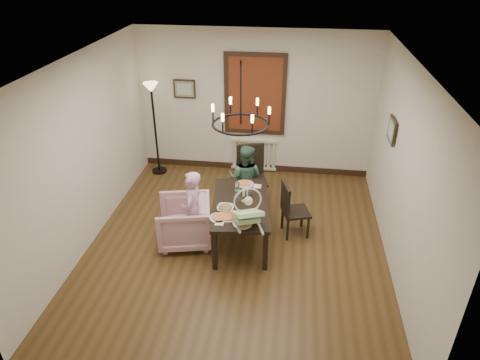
% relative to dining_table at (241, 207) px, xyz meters
% --- Properties ---
extents(room_shell, '(4.51, 5.00, 2.81)m').
position_rel_dining_table_xyz_m(room_shell, '(-0.04, 0.26, 0.79)').
color(room_shell, brown).
rests_on(room_shell, ground).
extents(dining_table, '(1.00, 1.56, 0.69)m').
position_rel_dining_table_xyz_m(dining_table, '(0.00, 0.00, 0.00)').
color(dining_table, black).
rests_on(dining_table, room_shell).
extents(chair_far, '(0.59, 0.59, 1.09)m').
position_rel_dining_table_xyz_m(chair_far, '(0.06, 1.06, -0.06)').
color(chair_far, black).
rests_on(chair_far, room_shell).
extents(chair_right, '(0.50, 0.50, 0.91)m').
position_rel_dining_table_xyz_m(chair_right, '(0.83, 0.30, -0.15)').
color(chair_right, black).
rests_on(chair_right, room_shell).
extents(armchair, '(0.95, 0.93, 0.73)m').
position_rel_dining_table_xyz_m(armchair, '(-0.85, -0.15, -0.24)').
color(armchair, '#D8A5B2').
rests_on(armchair, room_shell).
extents(elderly_woman, '(0.25, 0.39, 1.05)m').
position_rel_dining_table_xyz_m(elderly_woman, '(-0.69, -0.24, -0.08)').
color(elderly_woman, '#DA99B4').
rests_on(elderly_woman, room_shell).
extents(seated_man, '(0.56, 0.48, 1.01)m').
position_rel_dining_table_xyz_m(seated_man, '(-0.04, 0.88, -0.10)').
color(seated_man, '#395F4A').
rests_on(seated_man, room_shell).
extents(baby_bouncer, '(0.59, 0.68, 0.37)m').
position_rel_dining_table_xyz_m(baby_bouncer, '(0.16, -0.53, 0.27)').
color(baby_bouncer, '#AEDC97').
rests_on(baby_bouncer, dining_table).
extents(salad_bowl, '(0.29, 0.29, 0.07)m').
position_rel_dining_table_xyz_m(salad_bowl, '(-0.19, -0.24, 0.12)').
color(salad_bowl, white).
rests_on(salad_bowl, dining_table).
extents(pizza_platter, '(0.32, 0.32, 0.04)m').
position_rel_dining_table_xyz_m(pizza_platter, '(-0.13, -0.39, 0.10)').
color(pizza_platter, tan).
rests_on(pizza_platter, dining_table).
extents(drinking_glass, '(0.07, 0.07, 0.15)m').
position_rel_dining_table_xyz_m(drinking_glass, '(-0.06, -0.00, 0.16)').
color(drinking_glass, silver).
rests_on(drinking_glass, dining_table).
extents(window_blinds, '(1.00, 0.03, 1.40)m').
position_rel_dining_table_xyz_m(window_blinds, '(-0.04, 2.36, 0.99)').
color(window_blinds, maroon).
rests_on(window_blinds, room_shell).
extents(radiator, '(0.92, 0.12, 0.62)m').
position_rel_dining_table_xyz_m(radiator, '(-0.04, 2.38, -0.26)').
color(radiator, silver).
rests_on(radiator, room_shell).
extents(picture_back, '(0.42, 0.03, 0.36)m').
position_rel_dining_table_xyz_m(picture_back, '(-1.39, 2.37, 1.04)').
color(picture_back, black).
rests_on(picture_back, room_shell).
extents(picture_right, '(0.03, 0.42, 0.36)m').
position_rel_dining_table_xyz_m(picture_right, '(2.17, 0.80, 1.04)').
color(picture_right, black).
rests_on(picture_right, room_shell).
extents(floor_lamp, '(0.30, 0.30, 1.80)m').
position_rel_dining_table_xyz_m(floor_lamp, '(-1.94, 2.05, 0.29)').
color(floor_lamp, black).
rests_on(floor_lamp, room_shell).
extents(chandelier, '(0.80, 0.80, 0.04)m').
position_rel_dining_table_xyz_m(chandelier, '(-0.00, 0.00, 1.34)').
color(chandelier, black).
rests_on(chandelier, room_shell).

